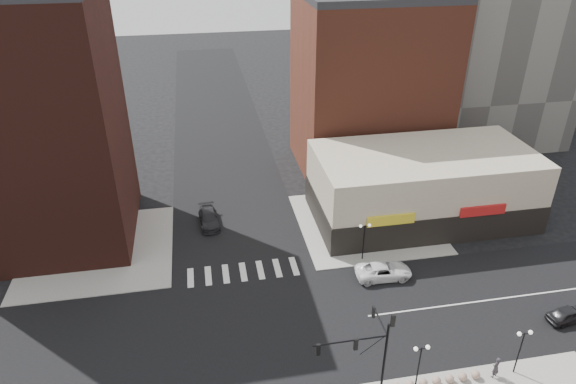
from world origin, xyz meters
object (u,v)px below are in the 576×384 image
object	(u,v)px
traffic_signal	(371,345)
dark_sedan_east	(569,314)
pedestrian	(496,367)
street_lamp_ne	(364,233)
street_lamp_se_a	(420,356)
white_suv	(384,271)
dark_sedan_north	(209,218)
street_lamp_se_b	(522,341)

from	to	relation	value
traffic_signal	dark_sedan_east	xyz separation A→B (m)	(19.59, 4.23, -4.28)
dark_sedan_east	pedestrian	xyz separation A→B (m)	(-9.57, -4.54, 0.40)
street_lamp_ne	pedestrian	size ratio (longest dim) A/B	2.16
street_lamp_se_a	street_lamp_ne	world-z (taller)	same
street_lamp_ne	traffic_signal	bearing A→B (deg)	-106.75
street_lamp_se_a	pedestrian	size ratio (longest dim) A/B	2.16
street_lamp_ne	street_lamp_se_a	bearing A→B (deg)	-93.58
traffic_signal	white_suv	world-z (taller)	traffic_signal
street_lamp_se_a	white_suv	bearing A→B (deg)	80.65
street_lamp_ne	pedestrian	bearing A→B (deg)	-71.95
pedestrian	street_lamp_se_a	bearing A→B (deg)	-27.23
dark_sedan_east	pedestrian	size ratio (longest dim) A/B	2.09
street_lamp_se_a	street_lamp_ne	xyz separation A→B (m)	(1.00, 16.00, 0.00)
dark_sedan_north	pedestrian	xyz separation A→B (m)	(20.19, -25.78, 0.34)
traffic_signal	street_lamp_se_b	xyz separation A→B (m)	(11.76, -0.17, -1.67)
dark_sedan_north	street_lamp_ne	bearing A→B (deg)	-36.95
white_suv	dark_sedan_north	distance (m)	20.47
dark_sedan_east	white_suv	bearing A→B (deg)	50.95
street_lamp_ne	pedestrian	world-z (taller)	street_lamp_ne
traffic_signal	street_lamp_se_a	bearing A→B (deg)	-2.57
street_lamp_se_a	dark_sedan_north	size ratio (longest dim) A/B	0.82
street_lamp_se_b	street_lamp_ne	world-z (taller)	same
pedestrian	street_lamp_ne	bearing A→B (deg)	-97.90
street_lamp_se_a	pedestrian	bearing A→B (deg)	-1.29
dark_sedan_north	pedestrian	world-z (taller)	pedestrian
traffic_signal	dark_sedan_east	bearing A→B (deg)	12.17
white_suv	street_lamp_se_b	bearing A→B (deg)	-153.47
dark_sedan_north	street_lamp_se_b	bearing A→B (deg)	-53.55
street_lamp_ne	white_suv	distance (m)	4.13
pedestrian	dark_sedan_east	bearing A→B (deg)	179.42
street_lamp_se_a	dark_sedan_north	bearing A→B (deg)	118.51
white_suv	dark_sedan_east	bearing A→B (deg)	-119.82
dark_sedan_north	white_suv	bearing A→B (deg)	-42.42
street_lamp_ne	dark_sedan_north	size ratio (longest dim) A/B	0.82
traffic_signal	street_lamp_se_b	size ratio (longest dim) A/B	1.87
street_lamp_se_a	street_lamp_se_b	distance (m)	8.00
traffic_signal	dark_sedan_east	distance (m)	20.49
traffic_signal	dark_sedan_east	size ratio (longest dim) A/B	1.93
street_lamp_ne	dark_sedan_north	xyz separation A→B (m)	(-14.93, 9.64, -2.55)
traffic_signal	pedestrian	distance (m)	10.75
street_lamp_se_b	street_lamp_se_a	bearing A→B (deg)	180.00
street_lamp_se_a	dark_sedan_north	xyz separation A→B (m)	(-13.93, 25.64, -2.55)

